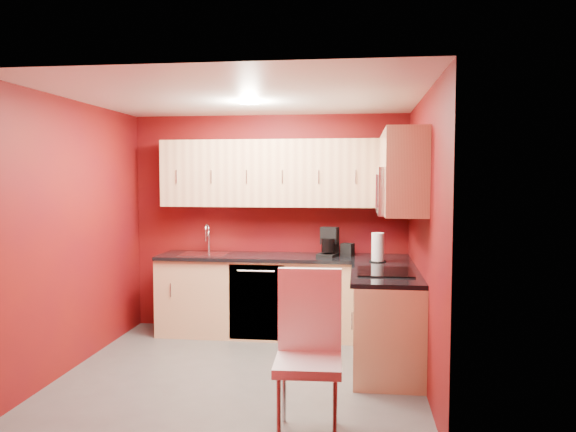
% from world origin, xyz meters
% --- Properties ---
extents(floor, '(3.20, 3.20, 0.00)m').
position_xyz_m(floor, '(0.00, 0.00, 0.00)').
color(floor, '#4D4B48').
rests_on(floor, ground).
extents(ceiling, '(3.20, 3.20, 0.00)m').
position_xyz_m(ceiling, '(0.00, 0.00, 2.50)').
color(ceiling, white).
rests_on(ceiling, wall_back).
extents(wall_back, '(3.20, 0.00, 3.20)m').
position_xyz_m(wall_back, '(0.00, 1.50, 1.25)').
color(wall_back, '#690F0A').
rests_on(wall_back, floor).
extents(wall_front, '(3.20, 0.00, 3.20)m').
position_xyz_m(wall_front, '(0.00, -1.50, 1.25)').
color(wall_front, '#690F0A').
rests_on(wall_front, floor).
extents(wall_left, '(0.00, 3.00, 3.00)m').
position_xyz_m(wall_left, '(-1.60, 0.00, 1.25)').
color(wall_left, '#690F0A').
rests_on(wall_left, floor).
extents(wall_right, '(0.00, 3.00, 3.00)m').
position_xyz_m(wall_right, '(1.60, 0.00, 1.25)').
color(wall_right, '#690F0A').
rests_on(wall_right, floor).
extents(base_cabinets_back, '(2.80, 0.60, 0.87)m').
position_xyz_m(base_cabinets_back, '(0.20, 1.20, 0.43)').
color(base_cabinets_back, tan).
rests_on(base_cabinets_back, floor).
extents(base_cabinets_right, '(0.60, 1.30, 0.87)m').
position_xyz_m(base_cabinets_right, '(1.30, 0.25, 0.43)').
color(base_cabinets_right, tan).
rests_on(base_cabinets_right, floor).
extents(countertop_back, '(2.80, 0.63, 0.04)m').
position_xyz_m(countertop_back, '(0.20, 1.19, 0.89)').
color(countertop_back, black).
rests_on(countertop_back, base_cabinets_back).
extents(countertop_right, '(0.63, 1.27, 0.04)m').
position_xyz_m(countertop_right, '(1.29, 0.23, 0.89)').
color(countertop_right, black).
rests_on(countertop_right, base_cabinets_right).
extents(upper_cabinets_back, '(2.80, 0.35, 0.75)m').
position_xyz_m(upper_cabinets_back, '(0.20, 1.32, 1.83)').
color(upper_cabinets_back, '#DAAF7B').
rests_on(upper_cabinets_back, wall_back).
extents(upper_cabinets_right, '(0.35, 1.55, 0.75)m').
position_xyz_m(upper_cabinets_right, '(1.42, 0.44, 1.89)').
color(upper_cabinets_right, '#DAAF7B').
rests_on(upper_cabinets_right, wall_right).
extents(microwave, '(0.42, 0.76, 0.42)m').
position_xyz_m(microwave, '(1.39, 0.20, 1.66)').
color(microwave, silver).
rests_on(microwave, upper_cabinets_right).
extents(cooktop, '(0.50, 0.55, 0.01)m').
position_xyz_m(cooktop, '(1.28, 0.20, 0.92)').
color(cooktop, black).
rests_on(cooktop, countertop_right).
extents(sink, '(0.52, 0.42, 0.35)m').
position_xyz_m(sink, '(-0.70, 1.20, 0.94)').
color(sink, silver).
rests_on(sink, countertop_back).
extents(dishwasher_front, '(0.60, 0.02, 0.82)m').
position_xyz_m(dishwasher_front, '(-0.05, 0.91, 0.43)').
color(dishwasher_front, black).
rests_on(dishwasher_front, base_cabinets_back).
extents(downlight, '(0.20, 0.20, 0.01)m').
position_xyz_m(downlight, '(0.00, 0.30, 2.48)').
color(downlight, white).
rests_on(downlight, ceiling).
extents(coffee_maker, '(0.26, 0.30, 0.32)m').
position_xyz_m(coffee_maker, '(0.70, 1.18, 1.07)').
color(coffee_maker, black).
rests_on(coffee_maker, countertop_back).
extents(napkin_holder, '(0.16, 0.16, 0.14)m').
position_xyz_m(napkin_holder, '(0.91, 1.25, 0.98)').
color(napkin_holder, black).
rests_on(napkin_holder, countertop_back).
extents(paper_towel, '(0.18, 0.18, 0.30)m').
position_xyz_m(paper_towel, '(1.23, 0.85, 1.06)').
color(paper_towel, silver).
rests_on(paper_towel, countertop_right).
extents(dining_chair, '(0.48, 0.50, 1.13)m').
position_xyz_m(dining_chair, '(0.70, -1.20, 0.57)').
color(dining_chair, white).
rests_on(dining_chair, floor).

